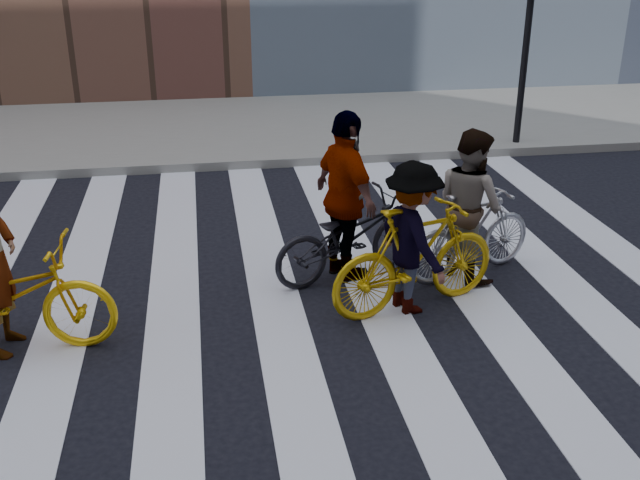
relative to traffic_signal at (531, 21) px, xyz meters
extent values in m
plane|color=black|center=(-4.40, -5.32, -2.28)|extent=(100.00, 100.00, 0.00)
cube|color=gray|center=(-4.40, 2.18, -2.20)|extent=(100.00, 5.00, 0.15)
cube|color=silver|center=(-7.15, -5.32, -2.27)|extent=(0.55, 10.00, 0.01)
cube|color=silver|center=(-6.05, -5.32, -2.27)|extent=(0.55, 10.00, 0.01)
cube|color=silver|center=(-4.95, -5.32, -2.27)|extent=(0.55, 10.00, 0.01)
cube|color=silver|center=(-3.85, -5.32, -2.27)|extent=(0.55, 10.00, 0.01)
cube|color=silver|center=(-2.75, -5.32, -2.27)|extent=(0.55, 10.00, 0.01)
cube|color=silver|center=(-1.65, -5.32, -2.27)|extent=(0.55, 10.00, 0.01)
cylinder|color=black|center=(0.00, 0.08, -0.68)|extent=(0.12, 0.12, 3.20)
imported|color=yellow|center=(-7.58, -5.65, -1.73)|extent=(2.17, 0.96, 1.10)
imported|color=#9FA0A8|center=(-2.65, -4.80, -1.76)|extent=(1.80, 1.07, 1.05)
imported|color=#C8980B|center=(-3.51, -5.51, -1.69)|extent=(2.04, 1.11, 1.18)
imported|color=black|center=(-4.04, -4.63, -1.78)|extent=(2.01, 1.26, 1.00)
imported|color=slate|center=(-2.70, -4.80, -1.40)|extent=(0.92, 1.03, 1.75)
imported|color=slate|center=(-3.56, -5.51, -1.47)|extent=(0.89, 1.18, 1.63)
imported|color=slate|center=(-4.09, -4.63, -1.30)|extent=(0.83, 1.24, 1.96)
camera|label=1|loc=(-5.65, -12.35, 1.52)|focal=42.00mm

